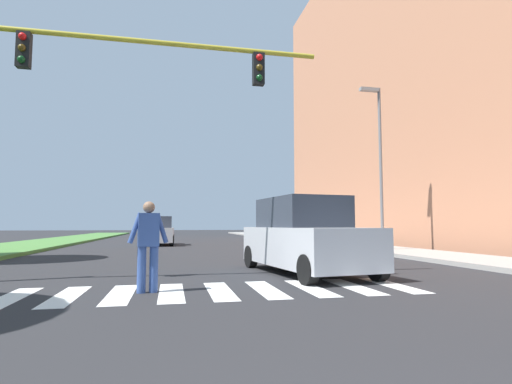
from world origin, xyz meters
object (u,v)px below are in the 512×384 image
(traffic_light_gantry, at_px, (23,81))
(street_lamp_right, at_px, (379,152))
(sedan_midblock, at_px, (159,232))
(pedestrian_performer, at_px, (148,242))
(suv_crossing, at_px, (304,237))

(traffic_light_gantry, height_order, street_lamp_right, street_lamp_right)
(traffic_light_gantry, height_order, sedan_midblock, traffic_light_gantry)
(pedestrian_performer, height_order, suv_crossing, suv_crossing)
(pedestrian_performer, bearing_deg, traffic_light_gantry, 149.70)
(pedestrian_performer, xyz_separation_m, suv_crossing, (3.83, 2.26, -0.00))
(street_lamp_right, distance_m, sedan_midblock, 14.01)
(traffic_light_gantry, bearing_deg, street_lamp_right, 30.26)
(traffic_light_gantry, height_order, suv_crossing, traffic_light_gantry)
(street_lamp_right, distance_m, pedestrian_performer, 13.76)
(pedestrian_performer, height_order, sedan_midblock, sedan_midblock)
(sedan_midblock, bearing_deg, street_lamp_right, -41.51)
(pedestrian_performer, relative_size, sedan_midblock, 0.40)
(suv_crossing, distance_m, sedan_midblock, 16.20)
(traffic_light_gantry, xyz_separation_m, street_lamp_right, (12.58, 7.34, 0.20))
(traffic_light_gantry, relative_size, pedestrian_performer, 5.76)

